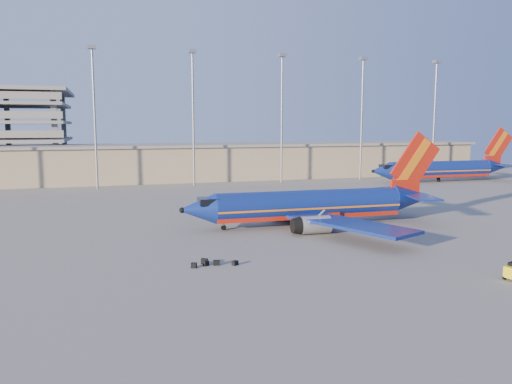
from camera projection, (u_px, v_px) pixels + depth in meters
The scene contains 6 objects.
ground at pixel (291, 224), 65.77m from camera, with size 220.00×220.00×0.00m, color slate.
terminal_building at pixel (246, 160), 123.11m from camera, with size 122.00×16.00×8.50m.
light_mast_row at pixel (239, 104), 108.53m from camera, with size 101.60×1.60×28.65m.
aircraft_main at pixel (314, 205), 64.76m from camera, with size 35.78×34.44×12.12m.
aircraft_second at pixel (443, 169), 114.90m from camera, with size 37.01×14.43×12.54m.
luggage_pile at pixel (212, 263), 46.26m from camera, with size 4.46×1.74×0.54m.
Camera 1 is at (-22.90, -60.60, 12.93)m, focal length 35.00 mm.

